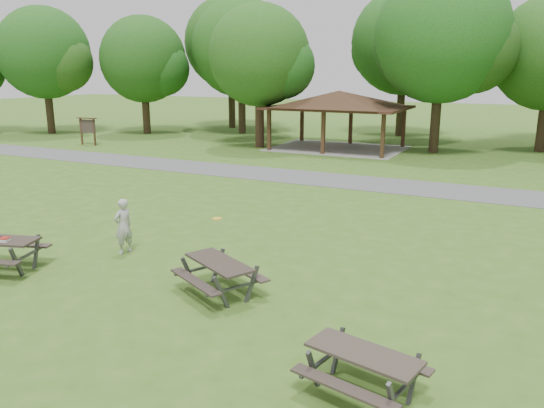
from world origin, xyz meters
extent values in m
plane|color=#385E1A|center=(0.00, 0.00, 0.00)|extent=(160.00, 160.00, 0.00)
cube|color=#4F4F51|center=(0.00, 14.00, 0.01)|extent=(120.00, 3.20, 0.02)
cube|color=#322112|center=(-7.70, 21.30, 1.30)|extent=(0.22, 0.22, 2.60)
cube|color=#311A11|center=(-7.70, 26.70, 1.30)|extent=(0.22, 0.22, 2.60)
cube|color=#382214|center=(-4.00, 21.30, 1.30)|extent=(0.22, 0.22, 2.60)
cube|color=#3B2215|center=(-4.00, 26.70, 1.30)|extent=(0.22, 0.22, 2.60)
cube|color=#322012|center=(-0.30, 21.30, 1.30)|extent=(0.22, 0.22, 2.60)
cube|color=#382214|center=(-0.30, 26.70, 1.30)|extent=(0.22, 0.22, 2.60)
cube|color=#371E16|center=(-4.00, 24.00, 2.68)|extent=(8.60, 6.60, 0.16)
pyramid|color=#321F14|center=(-4.00, 24.00, 3.26)|extent=(7.01, 7.01, 1.00)
cube|color=gray|center=(-4.00, 24.00, 0.01)|extent=(8.40, 6.40, 0.03)
cube|color=#3D2416|center=(-20.60, 18.00, 0.90)|extent=(0.10, 0.10, 1.80)
cube|color=#331F12|center=(-19.40, 18.00, 0.90)|extent=(0.10, 0.10, 1.80)
cube|color=#302622|center=(-20.00, 18.00, 1.30)|extent=(1.40, 0.06, 0.90)
cube|color=#352015|center=(-20.00, 18.00, 1.85)|extent=(1.60, 0.30, 0.06)
cylinder|color=black|center=(-28.00, 22.00, 1.84)|extent=(0.60, 0.60, 3.67)
sphere|color=#174915|center=(-28.00, 22.00, 6.38)|extent=(7.20, 7.20, 7.20)
sphere|color=#1D4614|center=(-26.38, 22.30, 5.66)|extent=(4.68, 4.68, 4.68)
sphere|color=#144714|center=(-29.44, 21.80, 5.83)|extent=(4.32, 4.32, 4.32)
cylinder|color=#2F2015|center=(-21.00, 25.50, 1.66)|extent=(0.60, 0.60, 3.32)
sphere|color=#184614|center=(-21.00, 25.50, 5.88)|extent=(6.80, 6.80, 6.80)
sphere|color=#154714|center=(-19.47, 25.80, 5.20)|extent=(4.42, 4.42, 4.42)
sphere|color=#174413|center=(-22.36, 25.30, 5.37)|extent=(4.08, 4.08, 4.08)
cylinder|color=black|center=(-14.00, 29.00, 1.92)|extent=(0.60, 0.60, 3.85)
sphere|color=#1A4B15|center=(-14.00, 29.00, 6.77)|extent=(7.80, 7.80, 7.80)
sphere|color=#174212|center=(-12.25, 29.30, 5.99)|extent=(5.07, 5.07, 5.07)
sphere|color=#1C4F16|center=(-15.56, 28.80, 6.19)|extent=(4.68, 4.68, 4.68)
cylinder|color=#322016|center=(-9.00, 22.50, 1.75)|extent=(0.60, 0.60, 3.50)
sphere|color=#1C4B15|center=(-9.00, 22.50, 5.97)|extent=(6.60, 6.60, 6.60)
sphere|color=#154915|center=(-7.52, 22.80, 5.31)|extent=(4.29, 4.29, 4.29)
sphere|color=#174513|center=(-10.32, 22.30, 5.48)|extent=(3.96, 3.96, 3.96)
cylinder|color=black|center=(2.00, 25.00, 2.01)|extent=(0.60, 0.60, 4.02)
sphere|color=#174E16|center=(2.00, 25.00, 7.02)|extent=(8.00, 8.00, 8.00)
sphere|color=#1A3F12|center=(3.80, 25.30, 6.22)|extent=(5.20, 5.20, 5.20)
sphere|color=#133E11|center=(0.40, 24.80, 6.42)|extent=(4.80, 4.80, 4.80)
cylinder|color=#312016|center=(8.00, 28.50, 1.72)|extent=(0.60, 0.60, 3.43)
sphere|color=#1A4313|center=(6.60, 28.30, 5.53)|extent=(4.20, 4.20, 4.20)
cylinder|color=#2F2215|center=(-17.00, 32.50, 2.19)|extent=(0.60, 0.60, 4.38)
sphere|color=#1A4714|center=(-17.00, 32.50, 7.38)|extent=(8.00, 8.00, 8.00)
sphere|color=#1B4D16|center=(-15.20, 32.80, 6.58)|extent=(5.20, 5.20, 5.20)
sphere|color=#1B4012|center=(-18.60, 32.30, 6.78)|extent=(4.80, 4.80, 4.80)
cylinder|color=black|center=(-2.00, 33.00, 2.06)|extent=(0.60, 0.60, 4.13)
sphere|color=#184B15|center=(-2.00, 33.00, 7.13)|extent=(8.00, 8.00, 8.00)
sphere|color=#164914|center=(-0.20, 33.30, 6.33)|extent=(5.20, 5.20, 5.20)
sphere|color=#164513|center=(-3.60, 32.80, 6.53)|extent=(4.80, 4.80, 4.80)
cube|color=#302722|center=(-4.68, -0.12, 0.49)|extent=(2.00, 0.87, 0.04)
cube|color=#3A3A3D|center=(-3.62, -0.92, 0.41)|extent=(0.19, 0.42, 0.87)
cube|color=#414144|center=(-3.87, -0.12, 0.41)|extent=(0.19, 0.42, 0.87)
cube|color=#444547|center=(-3.74, -0.52, 0.44)|extent=(0.54, 1.58, 0.06)
cube|color=silver|center=(-4.15, -0.79, 0.88)|extent=(0.28, 0.28, 0.08)
cube|color=#A21A12|center=(-4.15, -0.79, 0.93)|extent=(0.29, 0.29, 0.02)
cube|color=#2A231E|center=(1.39, 0.46, 0.77)|extent=(2.03, 1.54, 0.05)
cube|color=#2A221E|center=(1.10, -0.09, 0.46)|extent=(1.81, 1.11, 0.04)
cube|color=#312723|center=(1.68, 1.02, 0.46)|extent=(1.81, 1.11, 0.04)
cube|color=#38383A|center=(0.56, 0.45, 0.39)|extent=(0.24, 0.38, 0.83)
cube|color=#444447|center=(0.92, 1.15, 0.39)|extent=(0.24, 0.38, 0.83)
cube|color=#464649|center=(0.74, 0.80, 0.42)|extent=(0.77, 1.40, 0.05)
cube|color=#3B3C3E|center=(1.86, -0.22, 0.39)|extent=(0.24, 0.38, 0.83)
cube|color=#424244|center=(2.22, 0.48, 0.39)|extent=(0.24, 0.38, 0.83)
cube|color=#3D3E40|center=(2.04, 0.13, 0.42)|extent=(0.77, 1.40, 0.05)
cube|color=#302922|center=(5.49, -1.90, 0.73)|extent=(1.90, 1.08, 0.05)
cube|color=#2C2420|center=(5.36, -2.47, 0.43)|extent=(1.80, 0.64, 0.04)
cube|color=#322924|center=(5.62, -1.32, 0.43)|extent=(1.80, 0.64, 0.04)
cube|color=#3D3D40|center=(4.74, -2.11, 0.36)|extent=(0.14, 0.38, 0.78)
cube|color=#38383A|center=(4.90, -1.38, 0.36)|extent=(0.14, 0.38, 0.78)
cube|color=#3C3C3F|center=(4.82, -1.75, 0.39)|extent=(0.37, 1.43, 0.05)
cube|color=#474649|center=(6.08, -2.41, 0.36)|extent=(0.14, 0.38, 0.78)
cube|color=#3B3B3D|center=(6.24, -1.68, 0.36)|extent=(0.14, 0.38, 0.78)
cube|color=#39393B|center=(6.16, -2.04, 0.39)|extent=(0.37, 1.43, 0.05)
cylinder|color=gold|center=(0.24, 2.24, 1.22)|extent=(0.32, 0.32, 0.02)
imported|color=#A9A9AC|center=(-2.51, 1.70, 0.79)|extent=(0.48, 0.64, 1.58)
camera|label=1|loc=(7.48, -9.21, 5.01)|focal=35.00mm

